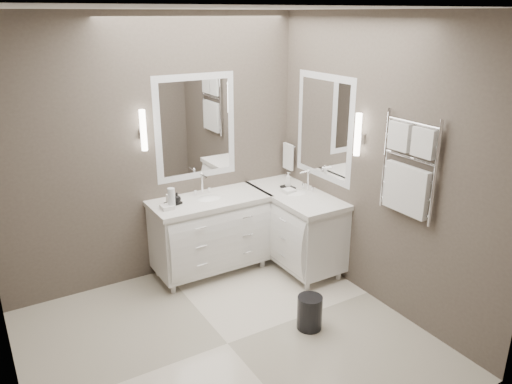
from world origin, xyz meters
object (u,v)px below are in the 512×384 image
vanity_back (210,230)px  towel_ladder (408,173)px  vanity_right (295,224)px  waste_bin (310,312)px

vanity_back → towel_ladder: 2.16m
vanity_right → towel_ladder: (0.23, -1.30, 0.91)m
vanity_back → vanity_right: 0.93m
waste_bin → towel_ladder: bearing=-15.6°
vanity_right → waste_bin: vanity_right is taller
vanity_right → waste_bin: bearing=-118.7°
vanity_back → vanity_right: size_ratio=1.00×
vanity_right → towel_ladder: size_ratio=1.38×
vanity_back → towel_ladder: bearing=-55.9°
vanity_back → waste_bin: (0.29, -1.40, -0.33)m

